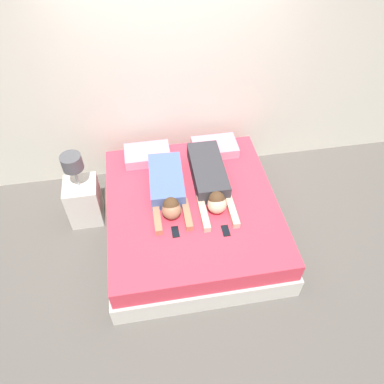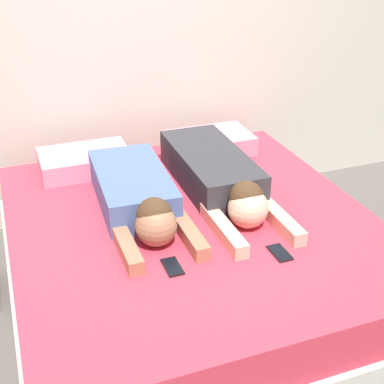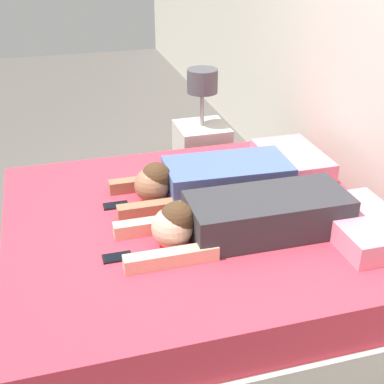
# 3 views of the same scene
# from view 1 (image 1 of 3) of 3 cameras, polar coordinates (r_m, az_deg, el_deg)

# --- Properties ---
(ground_plane) EXTENTS (12.00, 12.00, 0.00)m
(ground_plane) POSITION_cam_1_polar(r_m,az_deg,el_deg) (4.34, -0.00, -5.85)
(ground_plane) COLOR #5B5651
(wall_back) EXTENTS (12.00, 0.06, 2.60)m
(wall_back) POSITION_cam_1_polar(r_m,az_deg,el_deg) (4.31, -2.63, 17.04)
(wall_back) COLOR beige
(wall_back) RESTS_ON ground_plane
(bed) EXTENTS (1.84, 1.97, 0.50)m
(bed) POSITION_cam_1_polar(r_m,az_deg,el_deg) (4.14, -0.00, -3.80)
(bed) COLOR beige
(bed) RESTS_ON ground_plane
(pillow_head_left) EXTENTS (0.52, 0.35, 0.12)m
(pillow_head_left) POSITION_cam_1_polar(r_m,az_deg,el_deg) (4.41, -6.81, 5.67)
(pillow_head_left) COLOR pink
(pillow_head_left) RESTS_ON bed
(pillow_head_right) EXTENTS (0.52, 0.35, 0.12)m
(pillow_head_right) POSITION_cam_1_polar(r_m,az_deg,el_deg) (4.49, 3.47, 6.83)
(pillow_head_right) COLOR pink
(pillow_head_right) RESTS_ON bed
(person_left) EXTENTS (0.39, 1.01, 0.22)m
(person_left) POSITION_cam_1_polar(r_m,az_deg,el_deg) (3.97, -3.73, 0.66)
(person_left) COLOR #4C66A5
(person_left) RESTS_ON bed
(person_right) EXTENTS (0.36, 1.14, 0.23)m
(person_right) POSITION_cam_1_polar(r_m,az_deg,el_deg) (4.04, 2.73, 2.01)
(person_right) COLOR #333338
(person_right) RESTS_ON bed
(cell_phone_left) EXTENTS (0.07, 0.14, 0.01)m
(cell_phone_left) POSITION_cam_1_polar(r_m,az_deg,el_deg) (3.70, -2.55, -6.08)
(cell_phone_left) COLOR black
(cell_phone_left) RESTS_ON bed
(cell_phone_right) EXTENTS (0.07, 0.14, 0.01)m
(cell_phone_right) POSITION_cam_1_polar(r_m,az_deg,el_deg) (3.72, 5.15, -5.88)
(cell_phone_right) COLOR black
(cell_phone_right) RESTS_ON bed
(nightstand) EXTENTS (0.36, 0.36, 0.95)m
(nightstand) POSITION_cam_1_polar(r_m,az_deg,el_deg) (4.39, -16.26, -0.84)
(nightstand) COLOR beige
(nightstand) RESTS_ON ground_plane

